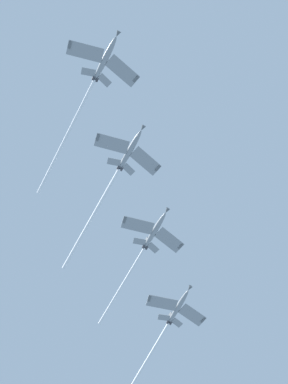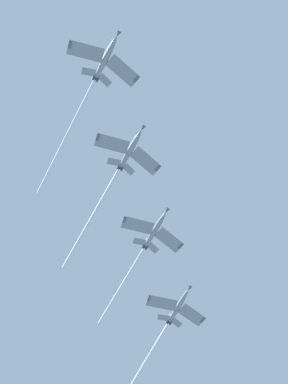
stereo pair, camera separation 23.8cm
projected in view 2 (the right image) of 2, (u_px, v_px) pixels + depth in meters
The scene contains 4 objects.
jet_lead at pixel (93, 84), 152.33m from camera, with size 42.80×23.23×15.41m.
jet_second at pixel (116, 176), 162.67m from camera, with size 40.92×23.87×16.49m.
jet_third at pixel (147, 244), 171.25m from camera, with size 36.76×21.80×13.42m.
jet_fourth at pixel (169, 322), 179.43m from camera, with size 36.44×20.86×13.49m.
Camera 2 is at (41.91, 14.28, 1.76)m, focal length 56.07 mm.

